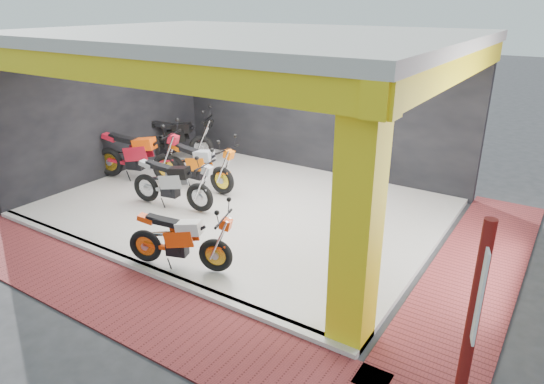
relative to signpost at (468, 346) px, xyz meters
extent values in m
plane|color=#2D2D30|center=(-5.35, 2.01, -1.46)|extent=(80.00, 80.00, 0.00)
cube|color=white|center=(-5.35, 4.01, -1.41)|extent=(8.00, 6.00, 0.10)
cube|color=beige|center=(-5.35, 4.01, 2.14)|extent=(8.40, 6.40, 0.20)
cube|color=black|center=(-5.35, 7.11, 0.29)|extent=(8.20, 0.20, 3.50)
cube|color=black|center=(-9.45, 4.01, 0.29)|extent=(0.20, 6.20, 3.50)
cube|color=yellow|center=(-1.60, 1.26, 0.29)|extent=(0.50, 0.50, 3.50)
cube|color=yellow|center=(-5.35, 1.01, 1.84)|extent=(8.40, 0.30, 0.40)
cube|color=yellow|center=(-1.35, 4.01, 1.84)|extent=(0.30, 6.40, 0.40)
cube|color=white|center=(-5.35, 0.99, -1.41)|extent=(8.00, 0.20, 0.10)
cube|color=maroon|center=(-5.35, 0.21, -1.44)|extent=(9.00, 1.40, 0.03)
cube|color=maroon|center=(-0.55, 4.01, -1.44)|extent=(1.40, 7.00, 0.03)
cylinder|color=maroon|center=(0.00, 0.00, -0.13)|extent=(0.11, 0.11, 2.66)
cube|color=white|center=(0.00, 0.00, 0.57)|extent=(0.13, 0.36, 0.85)
camera|label=1|loc=(0.43, -3.76, 2.77)|focal=32.00mm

